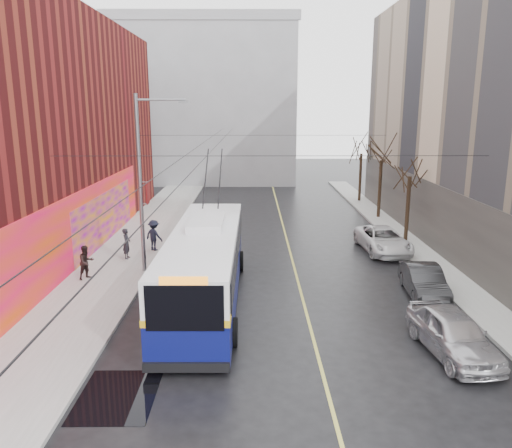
{
  "coord_description": "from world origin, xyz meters",
  "views": [
    {
      "loc": [
        -0.76,
        -14.53,
        8.3
      ],
      "look_at": [
        -0.55,
        10.76,
        2.42
      ],
      "focal_mm": 35.0,
      "sensor_mm": 36.0,
      "label": 1
    }
  ],
  "objects_px": {
    "trolleybus": "(205,264)",
    "tree_mid": "(382,150)",
    "parked_car_a": "(453,333)",
    "following_car": "(208,220)",
    "pedestrian_b": "(86,262)",
    "pedestrian_c": "(154,235)",
    "parked_car_b": "(424,281)",
    "tree_far": "(362,145)",
    "streetlight_pole": "(143,180)",
    "parked_car_c": "(383,240)",
    "pedestrian_a": "(127,244)",
    "tree_near": "(411,164)"
  },
  "relations": [
    {
      "from": "trolleybus",
      "to": "tree_mid",
      "type": "bearing_deg",
      "value": 55.47
    },
    {
      "from": "tree_mid",
      "to": "parked_car_a",
      "type": "height_order",
      "value": "tree_mid"
    },
    {
      "from": "following_car",
      "to": "tree_mid",
      "type": "bearing_deg",
      "value": 8.08
    },
    {
      "from": "trolleybus",
      "to": "parked_car_a",
      "type": "height_order",
      "value": "trolleybus"
    },
    {
      "from": "pedestrian_b",
      "to": "following_car",
      "type": "bearing_deg",
      "value": 11.38
    },
    {
      "from": "trolleybus",
      "to": "pedestrian_c",
      "type": "distance_m",
      "value": 8.55
    },
    {
      "from": "parked_car_b",
      "to": "following_car",
      "type": "xyz_separation_m",
      "value": [
        -10.77,
        12.13,
        0.12
      ]
    },
    {
      "from": "parked_car_a",
      "to": "pedestrian_b",
      "type": "relative_size",
      "value": 2.7
    },
    {
      "from": "tree_far",
      "to": "pedestrian_c",
      "type": "xyz_separation_m",
      "value": [
        -15.5,
        -16.21,
        -4.09
      ]
    },
    {
      "from": "parked_car_a",
      "to": "parked_car_b",
      "type": "bearing_deg",
      "value": 74.49
    },
    {
      "from": "streetlight_pole",
      "to": "parked_car_a",
      "type": "height_order",
      "value": "streetlight_pole"
    },
    {
      "from": "parked_car_c",
      "to": "pedestrian_b",
      "type": "distance_m",
      "value": 16.65
    },
    {
      "from": "streetlight_pole",
      "to": "tree_far",
      "type": "relative_size",
      "value": 1.37
    },
    {
      "from": "tree_far",
      "to": "streetlight_pole",
      "type": "bearing_deg",
      "value": -127.12
    },
    {
      "from": "parked_car_a",
      "to": "pedestrian_a",
      "type": "relative_size",
      "value": 2.64
    },
    {
      "from": "tree_far",
      "to": "pedestrian_b",
      "type": "distance_m",
      "value": 28.03
    },
    {
      "from": "streetlight_pole",
      "to": "tree_mid",
      "type": "distance_m",
      "value": 19.96
    },
    {
      "from": "tree_far",
      "to": "parked_car_c",
      "type": "distance_m",
      "value": 16.81
    },
    {
      "from": "streetlight_pole",
      "to": "pedestrian_b",
      "type": "relative_size",
      "value": 5.38
    },
    {
      "from": "streetlight_pole",
      "to": "tree_near",
      "type": "relative_size",
      "value": 1.41
    },
    {
      "from": "trolleybus",
      "to": "parked_car_c",
      "type": "height_order",
      "value": "trolleybus"
    },
    {
      "from": "parked_car_b",
      "to": "tree_near",
      "type": "bearing_deg",
      "value": 82.47
    },
    {
      "from": "tree_far",
      "to": "tree_near",
      "type": "bearing_deg",
      "value": -90.0
    },
    {
      "from": "parked_car_b",
      "to": "pedestrian_b",
      "type": "bearing_deg",
      "value": 177.27
    },
    {
      "from": "tree_far",
      "to": "pedestrian_a",
      "type": "height_order",
      "value": "tree_far"
    },
    {
      "from": "tree_mid",
      "to": "trolleybus",
      "type": "relative_size",
      "value": 0.51
    },
    {
      "from": "parked_car_a",
      "to": "pedestrian_c",
      "type": "height_order",
      "value": "pedestrian_c"
    },
    {
      "from": "tree_near",
      "to": "trolleybus",
      "type": "relative_size",
      "value": 0.49
    },
    {
      "from": "streetlight_pole",
      "to": "tree_near",
      "type": "bearing_deg",
      "value": 21.62
    },
    {
      "from": "tree_near",
      "to": "pedestrian_b",
      "type": "relative_size",
      "value": 3.82
    },
    {
      "from": "streetlight_pole",
      "to": "parked_car_b",
      "type": "distance_m",
      "value": 14.16
    },
    {
      "from": "streetlight_pole",
      "to": "pedestrian_a",
      "type": "relative_size",
      "value": 5.27
    },
    {
      "from": "streetlight_pole",
      "to": "pedestrian_a",
      "type": "height_order",
      "value": "streetlight_pole"
    },
    {
      "from": "tree_near",
      "to": "following_car",
      "type": "bearing_deg",
      "value": 167.38
    },
    {
      "from": "tree_mid",
      "to": "following_car",
      "type": "xyz_separation_m",
      "value": [
        -12.77,
        -4.14,
        -4.44
      ]
    },
    {
      "from": "tree_near",
      "to": "pedestrian_b",
      "type": "height_order",
      "value": "tree_near"
    },
    {
      "from": "tree_far",
      "to": "parked_car_c",
      "type": "xyz_separation_m",
      "value": [
        -2.0,
        -16.1,
        -4.43
      ]
    },
    {
      "from": "tree_far",
      "to": "parked_car_b",
      "type": "xyz_separation_m",
      "value": [
        -2.0,
        -23.27,
        -4.45
      ]
    },
    {
      "from": "tree_far",
      "to": "parked_car_b",
      "type": "height_order",
      "value": "tree_far"
    },
    {
      "from": "parked_car_a",
      "to": "pedestrian_c",
      "type": "relative_size",
      "value": 2.49
    },
    {
      "from": "parked_car_c",
      "to": "pedestrian_a",
      "type": "distance_m",
      "value": 14.81
    },
    {
      "from": "streetlight_pole",
      "to": "following_car",
      "type": "xyz_separation_m",
      "value": [
        2.37,
        8.86,
        -4.04
      ]
    },
    {
      "from": "trolleybus",
      "to": "following_car",
      "type": "xyz_separation_m",
      "value": [
        -0.98,
        12.73,
        -0.9
      ]
    },
    {
      "from": "parked_car_b",
      "to": "tree_far",
      "type": "bearing_deg",
      "value": 89.74
    },
    {
      "from": "streetlight_pole",
      "to": "pedestrian_b",
      "type": "height_order",
      "value": "streetlight_pole"
    },
    {
      "from": "tree_near",
      "to": "parked_car_c",
      "type": "distance_m",
      "value": 5.15
    },
    {
      "from": "pedestrian_b",
      "to": "pedestrian_c",
      "type": "distance_m",
      "value": 5.53
    },
    {
      "from": "parked_car_a",
      "to": "pedestrian_a",
      "type": "xyz_separation_m",
      "value": [
        -13.84,
        10.92,
        0.24
      ]
    },
    {
      "from": "tree_far",
      "to": "pedestrian_a",
      "type": "relative_size",
      "value": 3.85
    },
    {
      "from": "tree_mid",
      "to": "pedestrian_a",
      "type": "xyz_separation_m",
      "value": [
        -16.7,
        -10.85,
        -4.25
      ]
    }
  ]
}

